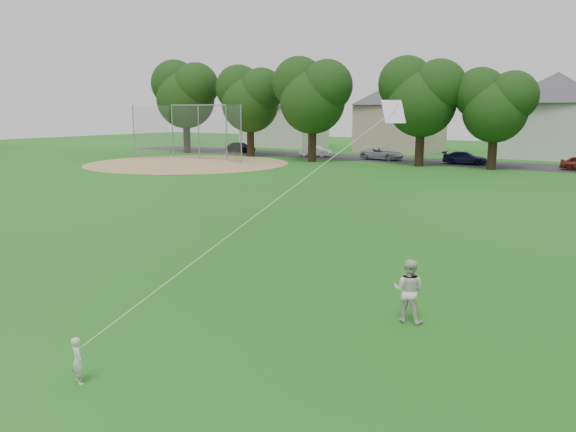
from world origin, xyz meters
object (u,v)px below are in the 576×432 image
Objects in this scene: older_boy at (409,291)px; kite at (279,198)px; toddler at (78,360)px; baseball_backstop at (195,133)px.

older_boy is 0.13× the size of kite.
toddler is 5.82m from kite.
kite reaches higher than baseball_backstop.
older_boy reaches higher than toddler.
kite reaches higher than toddler.
toddler is at bearing 52.08° from older_boy.
older_boy is (3.65, 5.97, 0.30)m from toddler.
older_boy is at bearing -102.45° from toddler.
kite is at bearing 4.72° from older_boy.
kite is 41.78m from baseball_backstop.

